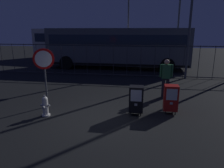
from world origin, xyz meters
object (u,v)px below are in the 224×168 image
at_px(pedestrian, 166,76).
at_px(street_light_near_right, 191,9).
at_px(bus_near, 117,46).
at_px(street_light_far_right, 180,7).
at_px(fire_hydrant, 45,106).
at_px(bus_far, 86,42).
at_px(newspaper_box_secondary, 136,99).
at_px(street_light_far_left, 129,10).
at_px(stop_sign, 44,66).
at_px(newspaper_box_primary, 171,98).

distance_m(pedestrian, street_light_near_right, 5.27).
xyz_separation_m(bus_near, street_light_far_right, (4.67, 2.06, 2.95)).
distance_m(fire_hydrant, pedestrian, 5.08).
height_order(bus_far, street_light_near_right, street_light_near_right).
height_order(bus_near, bus_far, same).
distance_m(newspaper_box_secondary, bus_near, 9.32).
bearing_deg(street_light_far_right, bus_far, 164.42).
bearing_deg(street_light_far_left, street_light_far_right, -27.85).
distance_m(bus_far, street_light_far_left, 5.13).
distance_m(stop_sign, bus_far, 13.39).
bearing_deg(street_light_far_right, street_light_far_left, 152.15).
bearing_deg(street_light_far_right, newspaper_box_secondary, -104.53).
relative_size(fire_hydrant, bus_near, 0.07).
xyz_separation_m(newspaper_box_primary, street_light_near_right, (1.59, 5.81, 3.45)).
distance_m(bus_near, street_light_far_right, 5.90).
bearing_deg(bus_far, newspaper_box_secondary, -60.20).
relative_size(newspaper_box_secondary, bus_near, 0.10).
distance_m(newspaper_box_secondary, street_light_far_right, 12.21).
distance_m(newspaper_box_primary, bus_far, 14.81).
bearing_deg(street_light_near_right, street_light_far_right, 88.80).
relative_size(newspaper_box_secondary, stop_sign, 0.46).
height_order(bus_far, street_light_far_left, street_light_far_left).
bearing_deg(newspaper_box_secondary, newspaper_box_primary, 14.40).
bearing_deg(stop_sign, pedestrian, 22.46).
distance_m(fire_hydrant, street_light_near_right, 9.61).
distance_m(stop_sign, bus_near, 8.98).
xyz_separation_m(bus_far, street_light_near_right, (8.27, -7.36, 2.31)).
distance_m(fire_hydrant, street_light_far_left, 14.69).
relative_size(newspaper_box_primary, street_light_far_left, 0.12).
relative_size(newspaper_box_secondary, street_light_far_left, 0.12).
bearing_deg(bus_far, street_light_near_right, -34.03).
relative_size(pedestrian, bus_near, 0.16).
bearing_deg(street_light_far_right, stop_sign, -119.98).
bearing_deg(bus_near, bus_far, 131.45).
bearing_deg(newspaper_box_secondary, pedestrian, 61.06).
relative_size(newspaper_box_primary, stop_sign, 0.46).
bearing_deg(street_light_far_left, bus_near, -96.41).
xyz_separation_m(fire_hydrant, bus_near, (1.28, 9.66, 1.36)).
xyz_separation_m(bus_near, bus_far, (-3.70, 4.39, 0.00)).
xyz_separation_m(newspaper_box_primary, pedestrian, (-0.01, 1.84, 0.38)).
xyz_separation_m(newspaper_box_primary, street_light_far_left, (-2.50, 13.05, 4.11)).
bearing_deg(pedestrian, fire_hydrant, -147.37).
relative_size(fire_hydrant, street_light_far_right, 0.09).
height_order(fire_hydrant, street_light_far_right, street_light_far_right).
distance_m(newspaper_box_primary, stop_sign, 4.70).
height_order(pedestrian, street_light_far_left, street_light_far_left).
relative_size(newspaper_box_secondary, street_light_far_right, 0.13).
bearing_deg(street_light_far_left, bus_far, 178.35).
height_order(stop_sign, bus_near, bus_near).
xyz_separation_m(bus_near, street_light_far_left, (0.48, 4.27, 2.97)).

